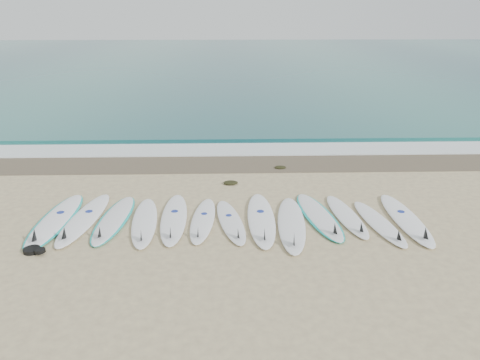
{
  "coord_description": "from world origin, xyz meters",
  "views": [
    {
      "loc": [
        -0.07,
        -9.3,
        4.45
      ],
      "look_at": [
        0.23,
        1.59,
        0.4
      ],
      "focal_mm": 35.0,
      "sensor_mm": 36.0,
      "label": 1
    }
  ],
  "objects_px": {
    "surfboard_12": "(407,220)",
    "surfboard_6": "(231,222)",
    "leash_coil": "(34,250)",
    "surfboard_0": "(55,220)"
  },
  "relations": [
    {
      "from": "surfboard_12",
      "to": "leash_coil",
      "type": "height_order",
      "value": "surfboard_12"
    },
    {
      "from": "surfboard_0",
      "to": "leash_coil",
      "type": "relative_size",
      "value": 6.42
    },
    {
      "from": "surfboard_12",
      "to": "surfboard_6",
      "type": "bearing_deg",
      "value": 178.75
    },
    {
      "from": "surfboard_6",
      "to": "leash_coil",
      "type": "xyz_separation_m",
      "value": [
        -3.81,
        -1.15,
        -0.0
      ]
    },
    {
      "from": "surfboard_0",
      "to": "surfboard_6",
      "type": "height_order",
      "value": "surfboard_0"
    },
    {
      "from": "surfboard_6",
      "to": "leash_coil",
      "type": "distance_m",
      "value": 3.98
    },
    {
      "from": "surfboard_0",
      "to": "leash_coil",
      "type": "xyz_separation_m",
      "value": [
        0.04,
        -1.33,
        -0.01
      ]
    },
    {
      "from": "surfboard_0",
      "to": "surfboard_6",
      "type": "bearing_deg",
      "value": -0.36
    },
    {
      "from": "surfboard_6",
      "to": "surfboard_12",
      "type": "xyz_separation_m",
      "value": [
        3.86,
        -0.01,
        0.01
      ]
    },
    {
      "from": "surfboard_12",
      "to": "leash_coil",
      "type": "bearing_deg",
      "value": -172.71
    }
  ]
}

